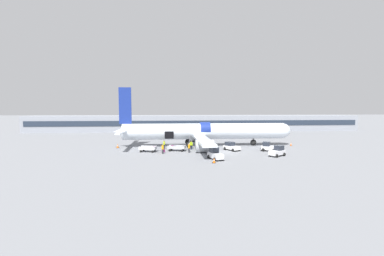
{
  "coord_description": "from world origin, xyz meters",
  "views": [
    {
      "loc": [
        -9.2,
        -42.74,
        7.48
      ],
      "look_at": [
        -4.92,
        6.02,
        3.73
      ],
      "focal_mm": 24.0,
      "sensor_mm": 36.0,
      "label": 1
    }
  ],
  "objects_px": {
    "baggage_tug_rear": "(231,147)",
    "baggage_cart_queued": "(148,149)",
    "ground_crew_loader_b": "(191,145)",
    "ground_crew_loader_a": "(164,144)",
    "suitcase_on_tarmac_upright": "(163,151)",
    "baggage_tug_spare": "(268,147)",
    "ground_crew_supervisor": "(189,148)",
    "baggage_tug_mid": "(215,154)",
    "baggage_cart_loading": "(177,148)",
    "baggage_tug_lead": "(278,152)",
    "airplane": "(202,132)",
    "ground_crew_driver": "(163,149)"
  },
  "relations": [
    {
      "from": "baggage_cart_queued",
      "to": "suitcase_on_tarmac_upright",
      "type": "distance_m",
      "value": 2.6
    },
    {
      "from": "ground_crew_driver",
      "to": "suitcase_on_tarmac_upright",
      "type": "xyz_separation_m",
      "value": [
        0.06,
        1.58,
        -0.58
      ]
    },
    {
      "from": "baggage_tug_lead",
      "to": "baggage_tug_spare",
      "type": "bearing_deg",
      "value": 85.44
    },
    {
      "from": "airplane",
      "to": "baggage_tug_lead",
      "type": "xyz_separation_m",
      "value": [
        10.42,
        -11.71,
        -2.13
      ]
    },
    {
      "from": "airplane",
      "to": "ground_crew_loader_a",
      "type": "relative_size",
      "value": 22.94
    },
    {
      "from": "ground_crew_loader_a",
      "to": "suitcase_on_tarmac_upright",
      "type": "distance_m",
      "value": 3.88
    },
    {
      "from": "baggage_cart_loading",
      "to": "ground_crew_loader_b",
      "type": "distance_m",
      "value": 2.96
    },
    {
      "from": "airplane",
      "to": "ground_crew_supervisor",
      "type": "relative_size",
      "value": 22.12
    },
    {
      "from": "ground_crew_supervisor",
      "to": "suitcase_on_tarmac_upright",
      "type": "distance_m",
      "value": 4.49
    },
    {
      "from": "baggage_tug_spare",
      "to": "baggage_tug_rear",
      "type": "bearing_deg",
      "value": 167.25
    },
    {
      "from": "ground_crew_loader_a",
      "to": "airplane",
      "type": "bearing_deg",
      "value": 19.26
    },
    {
      "from": "suitcase_on_tarmac_upright",
      "to": "baggage_cart_queued",
      "type": "bearing_deg",
      "value": 169.56
    },
    {
      "from": "ground_crew_driver",
      "to": "baggage_tug_mid",
      "type": "bearing_deg",
      "value": -34.35
    },
    {
      "from": "ground_crew_loader_b",
      "to": "ground_crew_supervisor",
      "type": "distance_m",
      "value": 3.41
    },
    {
      "from": "baggage_tug_mid",
      "to": "baggage_cart_loading",
      "type": "bearing_deg",
      "value": 123.58
    },
    {
      "from": "baggage_cart_queued",
      "to": "ground_crew_driver",
      "type": "relative_size",
      "value": 2.41
    },
    {
      "from": "baggage_tug_mid",
      "to": "baggage_tug_spare",
      "type": "bearing_deg",
      "value": 31.05
    },
    {
      "from": "ground_crew_loader_a",
      "to": "ground_crew_driver",
      "type": "xyz_separation_m",
      "value": [
        -0.13,
        -5.42,
        0.04
      ]
    },
    {
      "from": "ground_crew_loader_a",
      "to": "ground_crew_loader_b",
      "type": "bearing_deg",
      "value": -15.36
    },
    {
      "from": "baggage_tug_rear",
      "to": "suitcase_on_tarmac_upright",
      "type": "distance_m",
      "value": 12.12
    },
    {
      "from": "baggage_cart_loading",
      "to": "ground_crew_loader_a",
      "type": "bearing_deg",
      "value": 130.67
    },
    {
      "from": "baggage_tug_lead",
      "to": "ground_crew_loader_b",
      "type": "bearing_deg",
      "value": 149.17
    },
    {
      "from": "baggage_cart_queued",
      "to": "ground_crew_driver",
      "type": "bearing_deg",
      "value": -39.47
    },
    {
      "from": "suitcase_on_tarmac_upright",
      "to": "ground_crew_loader_b",
      "type": "bearing_deg",
      "value": 26.46
    },
    {
      "from": "baggage_tug_mid",
      "to": "ground_crew_driver",
      "type": "distance_m",
      "value": 9.44
    },
    {
      "from": "baggage_cart_queued",
      "to": "baggage_tug_rear",
      "type": "bearing_deg",
      "value": 1.69
    },
    {
      "from": "baggage_tug_rear",
      "to": "baggage_cart_queued",
      "type": "relative_size",
      "value": 0.92
    },
    {
      "from": "baggage_cart_loading",
      "to": "baggage_tug_lead",
      "type": "bearing_deg",
      "value": -22.29
    },
    {
      "from": "baggage_tug_rear",
      "to": "ground_crew_loader_b",
      "type": "distance_m",
      "value": 7.26
    },
    {
      "from": "baggage_tug_rear",
      "to": "suitcase_on_tarmac_upright",
      "type": "relative_size",
      "value": 5.55
    },
    {
      "from": "airplane",
      "to": "baggage_cart_loading",
      "type": "relative_size",
      "value": 8.64
    },
    {
      "from": "baggage_tug_rear",
      "to": "baggage_cart_queued",
      "type": "xyz_separation_m",
      "value": [
        -14.63,
        -0.43,
        -0.15
      ]
    },
    {
      "from": "airplane",
      "to": "baggage_tug_spare",
      "type": "height_order",
      "value": "airplane"
    },
    {
      "from": "airplane",
      "to": "baggage_tug_rear",
      "type": "relative_size",
      "value": 9.95
    },
    {
      "from": "airplane",
      "to": "baggage_tug_spare",
      "type": "xyz_separation_m",
      "value": [
        10.8,
        -6.98,
        -2.14
      ]
    },
    {
      "from": "baggage_tug_rear",
      "to": "ground_crew_loader_a",
      "type": "relative_size",
      "value": 2.31
    },
    {
      "from": "baggage_tug_mid",
      "to": "baggage_cart_loading",
      "type": "distance_m",
      "value": 9.65
    },
    {
      "from": "baggage_tug_lead",
      "to": "ground_crew_supervisor",
      "type": "height_order",
      "value": "baggage_tug_lead"
    },
    {
      "from": "baggage_tug_rear",
      "to": "ground_crew_loader_b",
      "type": "bearing_deg",
      "value": 167.37
    },
    {
      "from": "ground_crew_driver",
      "to": "ground_crew_supervisor",
      "type": "distance_m",
      "value": 4.49
    },
    {
      "from": "baggage_tug_spare",
      "to": "ground_crew_loader_b",
      "type": "xyz_separation_m",
      "value": [
        -13.35,
        3.0,
        0.14
      ]
    },
    {
      "from": "ground_crew_loader_a",
      "to": "baggage_cart_queued",
      "type": "bearing_deg",
      "value": -127.79
    },
    {
      "from": "baggage_tug_rear",
      "to": "suitcase_on_tarmac_upright",
      "type": "xyz_separation_m",
      "value": [
        -12.08,
        -0.9,
        -0.38
      ]
    },
    {
      "from": "baggage_tug_spare",
      "to": "ground_crew_supervisor",
      "type": "xyz_separation_m",
      "value": [
        -13.98,
        -0.34,
        0.15
      ]
    },
    {
      "from": "baggage_cart_queued",
      "to": "ground_crew_loader_a",
      "type": "xyz_separation_m",
      "value": [
        2.62,
        3.37,
        0.32
      ]
    },
    {
      "from": "baggage_tug_rear",
      "to": "baggage_tug_spare",
      "type": "distance_m",
      "value": 6.42
    },
    {
      "from": "baggage_cart_queued",
      "to": "ground_crew_loader_a",
      "type": "relative_size",
      "value": 2.51
    },
    {
      "from": "baggage_tug_rear",
      "to": "baggage_tug_spare",
      "type": "bearing_deg",
      "value": -12.75
    },
    {
      "from": "suitcase_on_tarmac_upright",
      "to": "ground_crew_loader_a",
      "type": "bearing_deg",
      "value": 89.05
    },
    {
      "from": "airplane",
      "to": "baggage_cart_queued",
      "type": "height_order",
      "value": "airplane"
    }
  ]
}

